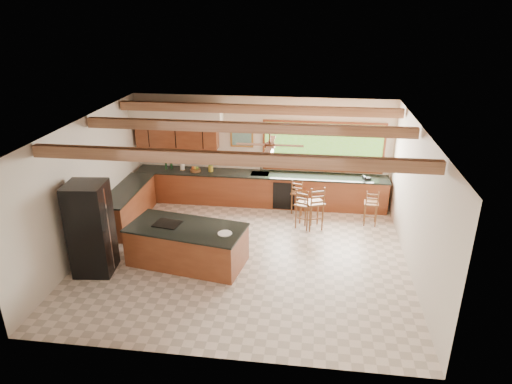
# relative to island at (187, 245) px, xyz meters

# --- Properties ---
(ground) EXTENTS (7.20, 7.20, 0.00)m
(ground) POSITION_rel_island_xyz_m (1.19, 0.43, -0.44)
(ground) COLOR beige
(ground) RESTS_ON ground
(room_shell) EXTENTS (7.27, 6.54, 3.02)m
(room_shell) POSITION_rel_island_xyz_m (1.03, 1.08, 1.77)
(room_shell) COLOR beige
(room_shell) RESTS_ON ground
(counter_run) EXTENTS (7.12, 3.10, 1.25)m
(counter_run) POSITION_rel_island_xyz_m (0.38, 2.95, 0.03)
(counter_run) COLOR brown
(counter_run) RESTS_ON ground
(island) EXTENTS (2.67, 1.59, 0.89)m
(island) POSITION_rel_island_xyz_m (0.00, 0.00, 0.00)
(island) COLOR brown
(island) RESTS_ON ground
(refrigerator) EXTENTS (0.85, 0.83, 2.00)m
(refrigerator) POSITION_rel_island_xyz_m (-1.85, -0.58, 0.56)
(refrigerator) COLOR black
(refrigerator) RESTS_ON ground
(bar_stool_a) EXTENTS (0.49, 0.49, 1.07)m
(bar_stool_a) POSITION_rel_island_xyz_m (2.47, 1.98, 0.20)
(bar_stool_a) COLOR brown
(bar_stool_a) RESTS_ON ground
(bar_stool_b) EXTENTS (0.55, 0.55, 1.17)m
(bar_stool_b) POSITION_rel_island_xyz_m (2.73, 1.96, 0.26)
(bar_stool_b) COLOR brown
(bar_stool_b) RESTS_ON ground
(bar_stool_c) EXTENTS (0.44, 0.44, 0.99)m
(bar_stool_c) POSITION_rel_island_xyz_m (2.30, 2.82, 0.15)
(bar_stool_c) COLOR brown
(bar_stool_c) RESTS_ON ground
(bar_stool_d) EXTENTS (0.38, 0.38, 0.98)m
(bar_stool_d) POSITION_rel_island_xyz_m (4.17, 2.38, 0.14)
(bar_stool_d) COLOR brown
(bar_stool_d) RESTS_ON ground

